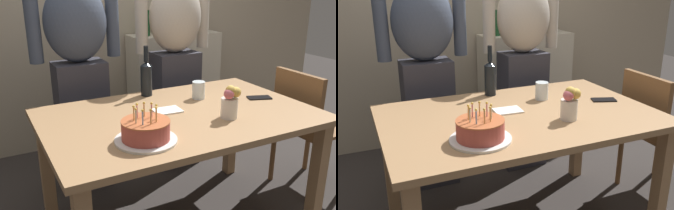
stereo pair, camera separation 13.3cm
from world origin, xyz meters
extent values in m
cube|color=#A37A51|center=(0.00, 0.00, 0.72)|extent=(1.50, 0.96, 0.03)
cube|color=#A37A51|center=(0.68, -0.41, 0.35)|extent=(0.07, 0.07, 0.70)
cube|color=#A37A51|center=(-0.68, 0.41, 0.35)|extent=(0.07, 0.07, 0.70)
cube|color=#A37A51|center=(0.68, 0.41, 0.35)|extent=(0.07, 0.07, 0.70)
cylinder|color=white|center=(-0.32, -0.25, 0.75)|extent=(0.29, 0.29, 0.01)
cylinder|color=#B24C42|center=(-0.32, -0.25, 0.79)|extent=(0.22, 0.22, 0.08)
cylinder|color=#B75B33|center=(-0.32, -0.25, 0.84)|extent=(0.23, 0.23, 0.01)
cylinder|color=#EAB266|center=(-0.31, -0.20, 0.87)|extent=(0.01, 0.01, 0.06)
sphere|color=#F9C64C|center=(-0.31, -0.20, 0.91)|extent=(0.01, 0.01, 0.01)
cylinder|color=pink|center=(-0.34, -0.20, 0.87)|extent=(0.01, 0.01, 0.06)
sphere|color=#F9C64C|center=(-0.34, -0.20, 0.91)|extent=(0.01, 0.01, 0.01)
cylinder|color=#EAB266|center=(-0.37, -0.22, 0.87)|extent=(0.01, 0.01, 0.06)
sphere|color=#F9C64C|center=(-0.37, -0.22, 0.91)|extent=(0.01, 0.01, 0.01)
cylinder|color=beige|center=(-0.37, -0.26, 0.87)|extent=(0.01, 0.01, 0.06)
sphere|color=#F9C64C|center=(-0.37, -0.26, 0.91)|extent=(0.01, 0.01, 0.01)
cylinder|color=#93B7DB|center=(-0.35, -0.29, 0.87)|extent=(0.01, 0.01, 0.06)
sphere|color=#F9C64C|center=(-0.35, -0.29, 0.91)|extent=(0.01, 0.01, 0.01)
cylinder|color=#EAB266|center=(-0.32, -0.30, 0.87)|extent=(0.01, 0.01, 0.06)
sphere|color=#F9C64C|center=(-0.32, -0.30, 0.91)|extent=(0.01, 0.01, 0.01)
cylinder|color=#EAB266|center=(-0.29, -0.29, 0.87)|extent=(0.01, 0.01, 0.06)
sphere|color=#F9C64C|center=(-0.29, -0.29, 0.91)|extent=(0.01, 0.01, 0.01)
cylinder|color=beige|center=(-0.27, -0.25, 0.87)|extent=(0.01, 0.01, 0.06)
sphere|color=#F9C64C|center=(-0.27, -0.25, 0.91)|extent=(0.01, 0.01, 0.01)
cylinder|color=pink|center=(-0.28, -0.22, 0.87)|extent=(0.01, 0.01, 0.06)
sphere|color=#F9C64C|center=(-0.28, -0.22, 0.91)|extent=(0.01, 0.01, 0.01)
cylinder|color=silver|center=(0.24, 0.18, 0.79)|extent=(0.08, 0.08, 0.11)
cylinder|color=black|center=(-0.02, 0.39, 0.84)|extent=(0.07, 0.07, 0.19)
cone|color=black|center=(-0.02, 0.39, 0.95)|extent=(0.07, 0.07, 0.03)
cylinder|color=black|center=(-0.02, 0.39, 1.01)|extent=(0.03, 0.03, 0.10)
cube|color=black|center=(0.57, 0.01, 0.74)|extent=(0.16, 0.12, 0.01)
cube|color=white|center=(-0.05, 0.07, 0.74)|extent=(0.16, 0.13, 0.01)
cylinder|color=silver|center=(0.20, -0.18, 0.79)|extent=(0.09, 0.09, 0.11)
sphere|color=#DB6670|center=(0.18, -0.20, 0.88)|extent=(0.06, 0.06, 0.06)
sphere|color=gold|center=(0.22, -0.19, 0.88)|extent=(0.06, 0.06, 0.06)
sphere|color=gold|center=(0.20, -0.18, 0.88)|extent=(0.05, 0.05, 0.05)
sphere|color=gold|center=(0.19, -0.19, 0.90)|extent=(0.05, 0.05, 0.05)
cube|color=#33333D|center=(-0.35, 0.76, 0.46)|extent=(0.34, 0.23, 0.92)
ellipsoid|color=#424C60|center=(-0.35, 0.76, 1.18)|extent=(0.41, 0.27, 0.52)
cylinder|color=#424C60|center=(-0.09, 0.79, 1.15)|extent=(0.09, 0.09, 0.44)
cylinder|color=#424C60|center=(-0.61, 0.79, 1.15)|extent=(0.09, 0.09, 0.44)
cube|color=#33333D|center=(0.39, 0.76, 0.46)|extent=(0.34, 0.23, 0.92)
ellipsoid|color=beige|center=(0.39, 0.76, 1.18)|extent=(0.41, 0.27, 0.52)
cylinder|color=beige|center=(0.65, 0.79, 1.15)|extent=(0.09, 0.09, 0.44)
cylinder|color=beige|center=(0.13, 0.79, 1.15)|extent=(0.09, 0.09, 0.44)
cube|color=brown|center=(1.07, -0.01, 0.46)|extent=(0.42, 0.42, 0.02)
cube|color=brown|center=(0.88, -0.01, 0.67)|extent=(0.04, 0.40, 0.40)
cylinder|color=brown|center=(1.25, 0.17, 0.23)|extent=(0.04, 0.04, 0.45)
cylinder|color=brown|center=(0.89, -0.19, 0.23)|extent=(0.04, 0.04, 0.45)
cylinder|color=brown|center=(0.89, 0.17, 0.23)|extent=(0.04, 0.04, 0.45)
cube|color=beige|center=(0.69, 1.33, 0.48)|extent=(0.85, 0.30, 0.97)
cylinder|color=#194723|center=(0.40, 1.33, 1.08)|extent=(0.08, 0.08, 0.22)
cylinder|color=#382314|center=(0.55, 1.33, 1.08)|extent=(0.06, 0.06, 0.22)
cylinder|color=#194723|center=(0.69, 1.33, 1.08)|extent=(0.06, 0.06, 0.22)
cylinder|color=#382314|center=(0.84, 1.33, 1.10)|extent=(0.07, 0.07, 0.27)
cylinder|color=black|center=(0.98, 1.33, 1.09)|extent=(0.07, 0.07, 0.23)
camera|label=1|loc=(-0.97, -1.68, 1.45)|focal=39.87mm
camera|label=2|loc=(-0.85, -1.74, 1.45)|focal=39.87mm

